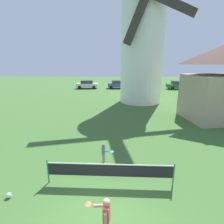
% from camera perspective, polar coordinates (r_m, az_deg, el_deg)
% --- Properties ---
extents(windmill, '(10.21, 5.94, 16.91)m').
position_cam_1_polar(windmill, '(23.78, 9.68, 22.59)').
color(windmill, white).
rests_on(windmill, ground_plane).
extents(tennis_net, '(5.40, 0.06, 1.10)m').
position_cam_1_polar(tennis_net, '(7.97, -0.71, -18.02)').
color(tennis_net, '#238E4C').
rests_on(tennis_net, ground_plane).
extents(player_near, '(0.78, 0.61, 1.44)m').
position_cam_1_polar(player_near, '(5.96, -1.94, -30.37)').
color(player_near, '#9E937F').
rests_on(player_near, ground_plane).
extents(player_far, '(0.65, 0.55, 1.06)m').
position_cam_1_polar(player_far, '(9.51, -2.56, -12.58)').
color(player_far, '#9E937F').
rests_on(player_far, ground_plane).
extents(stray_ball, '(0.20, 0.20, 0.20)m').
position_cam_1_polar(stray_ball, '(8.67, -29.91, -21.96)').
color(stray_ball, silver).
rests_on(stray_ball, ground_plane).
extents(parked_car_cream, '(4.16, 2.10, 1.56)m').
position_cam_1_polar(parked_car_cream, '(36.18, -7.90, 8.71)').
color(parked_car_cream, silver).
rests_on(parked_car_cream, ground_plane).
extents(parked_car_blue, '(4.02, 2.21, 1.56)m').
position_cam_1_polar(parked_car_blue, '(35.96, 1.80, 8.80)').
color(parked_car_blue, '#334C99').
rests_on(parked_car_blue, ground_plane).
extents(parked_car_red, '(4.55, 2.28, 1.56)m').
position_cam_1_polar(parked_car_red, '(36.05, 11.46, 8.53)').
color(parked_car_red, red).
rests_on(parked_car_red, ground_plane).
extents(parked_car_green, '(4.55, 2.40, 1.56)m').
position_cam_1_polar(parked_car_green, '(37.31, 20.31, 8.10)').
color(parked_car_green, '#1E6638').
rests_on(parked_car_green, ground_plane).
extents(parked_car_mustard, '(4.56, 2.15, 1.56)m').
position_cam_1_polar(parked_car_mustard, '(39.82, 29.10, 7.53)').
color(parked_car_mustard, '#999919').
rests_on(parked_car_mustard, ground_plane).
extents(chapel, '(6.99, 5.62, 7.60)m').
position_cam_1_polar(chapel, '(18.73, 31.93, 7.74)').
color(chapel, tan).
rests_on(chapel, ground_plane).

